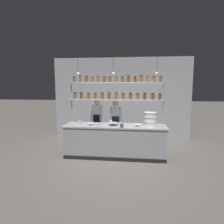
# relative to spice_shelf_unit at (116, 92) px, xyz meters

# --- Properties ---
(ground_plane) EXTENTS (40.00, 40.00, 0.00)m
(ground_plane) POSITION_rel_spice_shelf_unit_xyz_m (0.01, -0.33, -1.85)
(ground_plane) COLOR #5B5651
(back_wall) EXTENTS (5.29, 0.12, 3.08)m
(back_wall) POSITION_rel_spice_shelf_unit_xyz_m (0.01, 1.92, -0.30)
(back_wall) COLOR #939399
(back_wall) RESTS_ON ground_plane
(prep_counter) EXTENTS (2.89, 0.76, 0.92)m
(prep_counter) POSITION_rel_spice_shelf_unit_xyz_m (0.01, -0.33, -1.39)
(prep_counter) COLOR gray
(prep_counter) RESTS_ON ground_plane
(spice_shelf_unit) EXTENTS (2.77, 0.28, 2.33)m
(spice_shelf_unit) POSITION_rel_spice_shelf_unit_xyz_m (0.00, 0.00, 0.00)
(spice_shelf_unit) COLOR #999BA0
(spice_shelf_unit) RESTS_ON ground_plane
(chef_left) EXTENTS (0.37, 0.30, 1.62)m
(chef_left) POSITION_rel_spice_shelf_unit_xyz_m (-0.65, 0.39, -0.92)
(chef_left) COLOR black
(chef_left) RESTS_ON ground_plane
(chef_center) EXTENTS (0.39, 0.31, 1.58)m
(chef_center) POSITION_rel_spice_shelf_unit_xyz_m (-0.05, 0.30, -0.95)
(chef_center) COLOR black
(chef_center) RESTS_ON ground_plane
(container_stack) EXTENTS (0.36, 0.36, 0.38)m
(container_stack) POSITION_rel_spice_shelf_unit_xyz_m (0.99, -0.31, -0.73)
(container_stack) COLOR white
(container_stack) RESTS_ON prep_counter
(prep_bowl_near_left) EXTENTS (0.17, 0.17, 0.05)m
(prep_bowl_near_left) POSITION_rel_spice_shelf_unit_xyz_m (-0.69, -0.38, -0.90)
(prep_bowl_near_left) COLOR white
(prep_bowl_near_left) RESTS_ON prep_counter
(prep_bowl_center_front) EXTENTS (0.29, 0.29, 0.08)m
(prep_bowl_center_front) POSITION_rel_spice_shelf_unit_xyz_m (-0.05, -0.36, -0.89)
(prep_bowl_center_front) COLOR #B2B7BC
(prep_bowl_center_front) RESTS_ON prep_counter
(prep_bowl_center_back) EXTENTS (0.16, 0.16, 0.04)m
(prep_bowl_center_back) POSITION_rel_spice_shelf_unit_xyz_m (0.64, -0.39, -0.90)
(prep_bowl_center_back) COLOR white
(prep_bowl_center_back) RESTS_ON prep_counter
(serving_cup_front) EXTENTS (0.07, 0.07, 0.10)m
(serving_cup_front) POSITION_rel_spice_shelf_unit_xyz_m (-1.03, -0.27, -0.88)
(serving_cup_front) COLOR #B2B7BC
(serving_cup_front) RESTS_ON prep_counter
(serving_cup_by_board) EXTENTS (0.09, 0.09, 0.11)m
(serving_cup_by_board) POSITION_rel_spice_shelf_unit_xyz_m (0.22, -0.64, -0.87)
(serving_cup_by_board) COLOR #334C70
(serving_cup_by_board) RESTS_ON prep_counter
(pendant_light_row) EXTENTS (2.23, 0.07, 0.70)m
(pendant_light_row) POSITION_rel_spice_shelf_unit_xyz_m (0.01, -0.33, 0.56)
(pendant_light_row) COLOR black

